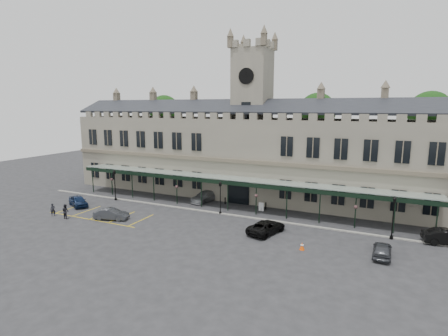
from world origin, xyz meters
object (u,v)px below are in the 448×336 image
at_px(lamp_post_mid, 220,195).
at_px(sign_board, 261,207).
at_px(lamp_post_left, 115,182).
at_px(car_van, 266,227).
at_px(station_building, 251,155).
at_px(person_b, 66,211).
at_px(traffic_cone, 302,246).
at_px(car_taxi, 205,196).
at_px(car_left_b, 111,214).
at_px(clock_tower, 252,111).
at_px(car_left_a, 78,201).
at_px(lamp_post_right, 393,214).
at_px(car_right_a, 382,250).
at_px(person_a, 53,210).

relative_size(lamp_post_mid, sign_board, 3.75).
relative_size(lamp_post_left, car_van, 0.91).
bearing_deg(station_building, person_b, -129.80).
distance_m(traffic_cone, car_van, 5.43).
bearing_deg(car_taxi, car_left_b, -106.76).
distance_m(clock_tower, car_left_a, 28.17).
xyz_separation_m(traffic_cone, car_taxi, (-16.92, 11.57, 0.37)).
bearing_deg(lamp_post_right, traffic_cone, -139.44).
bearing_deg(car_left_a, lamp_post_left, -0.82).
bearing_deg(lamp_post_left, car_right_a, -7.78).
relative_size(station_building, lamp_post_right, 12.79).
bearing_deg(car_taxi, traffic_cone, -23.20).
distance_m(lamp_post_left, lamp_post_right, 37.21).
bearing_deg(car_van, sign_board, -50.80).
bearing_deg(lamp_post_mid, car_van, -28.62).
relative_size(lamp_post_right, person_a, 2.87).
xyz_separation_m(car_left_a, car_left_b, (8.34, -2.54, -0.05)).
bearing_deg(lamp_post_right, car_van, -162.71).
bearing_deg(car_right_a, station_building, -39.13).
height_order(lamp_post_mid, person_b, lamp_post_mid).
distance_m(lamp_post_right, car_van, 13.26).
relative_size(traffic_cone, car_taxi, 0.15).
height_order(car_left_b, car_right_a, car_left_b).
bearing_deg(lamp_post_mid, car_right_a, -15.74).
bearing_deg(car_taxi, lamp_post_left, -146.81).
relative_size(car_left_a, car_right_a, 1.09).
xyz_separation_m(car_taxi, car_van, (12.33, -8.69, -0.04)).
distance_m(traffic_cone, car_left_a, 31.82).
distance_m(car_left_b, person_a, 7.98).
relative_size(clock_tower, car_left_a, 5.70).
height_order(station_building, lamp_post_left, station_building).
distance_m(station_building, lamp_post_right, 22.84).
relative_size(station_building, lamp_post_mid, 13.73).
relative_size(person_a, person_b, 0.90).
bearing_deg(car_van, person_b, 29.52).
bearing_deg(car_taxi, clock_tower, 61.35).
distance_m(lamp_post_left, person_a, 9.71).
height_order(station_building, car_taxi, station_building).
distance_m(sign_board, car_taxi, 9.16).
relative_size(lamp_post_right, sign_board, 4.03).
height_order(traffic_cone, car_left_b, car_left_b).
relative_size(lamp_post_right, car_left_a, 1.08).
relative_size(car_van, car_right_a, 1.27).
bearing_deg(car_left_a, traffic_cone, -66.59).
relative_size(sign_board, car_taxi, 0.23).
relative_size(station_building, car_left_b, 14.25).
xyz_separation_m(lamp_post_left, car_taxi, (12.38, 5.00, -2.00)).
bearing_deg(car_left_b, car_van, -95.27).
bearing_deg(traffic_cone, car_taxi, 145.63).
bearing_deg(lamp_post_right, car_left_b, -166.60).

